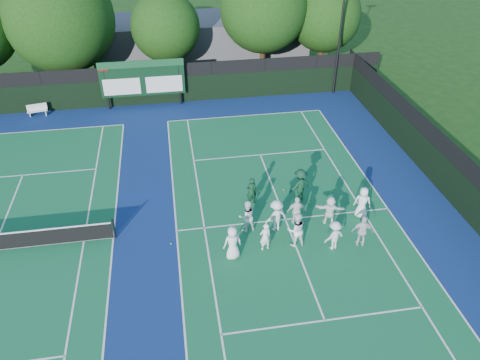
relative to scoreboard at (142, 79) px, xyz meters
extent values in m
plane|color=#16380F|center=(7.01, -15.59, -2.19)|extent=(120.00, 120.00, 0.00)
cube|color=navy|center=(1.01, -14.59, -2.19)|extent=(34.00, 32.00, 0.01)
cube|color=#135E33|center=(7.01, -14.59, -2.18)|extent=(10.97, 23.77, 0.00)
cube|color=silver|center=(7.01, -2.70, -2.18)|extent=(10.97, 0.08, 0.00)
cube|color=silver|center=(1.53, -14.59, -2.18)|extent=(0.08, 23.77, 0.00)
cube|color=silver|center=(12.50, -14.59, -2.18)|extent=(0.08, 23.77, 0.00)
cube|color=silver|center=(2.90, -14.59, -2.18)|extent=(0.08, 23.77, 0.00)
cube|color=silver|center=(11.13, -14.59, -2.18)|extent=(0.08, 23.77, 0.00)
cube|color=silver|center=(7.01, -20.99, -2.18)|extent=(8.23, 0.08, 0.00)
cube|color=silver|center=(7.01, -8.19, -2.18)|extent=(8.23, 0.08, 0.00)
cube|color=silver|center=(7.01, -14.59, -2.18)|extent=(0.08, 12.80, 0.00)
cube|color=silver|center=(-6.99, -2.70, -2.18)|extent=(10.97, 0.08, 0.00)
cube|color=silver|center=(-1.50, -14.59, -2.18)|extent=(0.08, 23.77, 0.00)
cube|color=silver|center=(-2.87, -14.59, -2.18)|extent=(0.08, 23.77, 0.00)
cube|color=silver|center=(-6.99, -8.19, -2.18)|extent=(8.23, 0.08, 0.00)
cube|color=black|center=(1.01, 0.41, -1.19)|extent=(34.00, 0.08, 2.00)
cube|color=black|center=(1.01, 0.41, 0.31)|extent=(34.00, 0.05, 1.00)
cube|color=black|center=(16.01, -14.59, -1.19)|extent=(0.08, 32.00, 2.00)
cube|color=black|center=(16.01, -14.59, 0.31)|extent=(0.05, 32.00, 1.00)
cylinder|color=black|center=(-2.59, 0.01, -0.44)|extent=(0.16, 0.16, 3.50)
cylinder|color=black|center=(2.61, 0.01, -0.44)|extent=(0.16, 0.16, 3.50)
cube|color=black|center=(0.01, 0.01, 0.01)|extent=(6.00, 0.15, 2.60)
cube|color=#134524|center=(0.01, -0.09, 1.11)|extent=(6.00, 0.05, 0.50)
cube|color=silver|center=(-1.49, -0.09, -0.49)|extent=(2.60, 0.04, 1.20)
cube|color=silver|center=(1.51, -0.09, -0.49)|extent=(2.60, 0.04, 1.20)
cube|color=maroon|center=(-2.59, -0.09, 1.01)|extent=(0.70, 0.04, 0.50)
cube|color=#525257|center=(5.01, 8.41, -0.19)|extent=(18.00, 6.00, 4.00)
cylinder|color=black|center=(14.51, 0.11, 2.81)|extent=(0.16, 0.16, 10.00)
cylinder|color=black|center=(-1.39, -14.59, -1.64)|extent=(0.10, 0.10, 1.10)
cube|color=silver|center=(-7.55, -0.29, -1.81)|extent=(1.40, 0.64, 0.05)
cube|color=silver|center=(-7.55, -0.15, -1.56)|extent=(1.33, 0.34, 0.45)
cube|color=silver|center=(-8.09, -0.29, -2.01)|extent=(0.12, 0.32, 0.36)
cube|color=silver|center=(-7.01, -0.29, -2.01)|extent=(0.12, 0.32, 0.36)
cylinder|color=black|center=(-5.54, 3.91, -0.87)|extent=(0.44, 0.44, 2.65)
sphere|color=#11330B|center=(-5.54, 3.91, 3.41)|extent=(7.88, 7.88, 7.88)
sphere|color=#11330B|center=(-4.94, 4.21, 2.62)|extent=(5.51, 5.51, 5.51)
cylinder|color=black|center=(1.99, 3.91, -0.86)|extent=(0.44, 0.44, 2.67)
sphere|color=#11330B|center=(1.99, 3.91, 2.44)|extent=(5.24, 5.24, 5.24)
sphere|color=#11330B|center=(2.59, 4.21, 1.92)|extent=(3.67, 3.67, 3.67)
cylinder|color=black|center=(9.58, 3.91, -0.60)|extent=(0.44, 0.44, 3.17)
sphere|color=#11330B|center=(9.58, 3.91, 3.53)|extent=(6.79, 6.79, 6.79)
sphere|color=#11330B|center=(10.18, 4.21, 2.85)|extent=(4.75, 4.75, 4.75)
cylinder|color=black|center=(14.55, 3.91, -0.78)|extent=(0.44, 0.44, 2.82)
sphere|color=#11330B|center=(14.55, 3.91, 2.75)|extent=(5.65, 5.65, 5.65)
sphere|color=#11330B|center=(15.15, 4.21, 2.18)|extent=(3.96, 3.96, 3.96)
sphere|color=#C9DD1A|center=(7.53, -12.08, -2.16)|extent=(0.07, 0.07, 0.07)
sphere|color=#C9DD1A|center=(1.22, -15.51, -2.16)|extent=(0.07, 0.07, 0.07)
sphere|color=#C9DD1A|center=(6.21, -12.02, -2.16)|extent=(0.07, 0.07, 0.07)
sphere|color=#C9DD1A|center=(8.62, -13.44, -2.16)|extent=(0.07, 0.07, 0.07)
imported|color=white|center=(3.97, -16.84, -1.33)|extent=(0.93, 0.70, 1.73)
imported|color=white|center=(5.53, -16.54, -1.44)|extent=(0.62, 0.48, 1.50)
imported|color=white|center=(7.00, -16.46, -1.29)|extent=(0.92, 0.74, 1.80)
imported|color=silver|center=(8.68, -17.00, -1.43)|extent=(1.11, 0.85, 1.53)
imported|color=silver|center=(10.03, -17.01, -1.35)|extent=(1.06, 0.65, 1.69)
imported|color=white|center=(4.94, -15.05, -1.33)|extent=(0.94, 0.79, 1.72)
imported|color=silver|center=(6.34, -15.25, -1.33)|extent=(1.25, 0.94, 1.71)
imported|color=white|center=(7.44, -14.97, -1.39)|extent=(0.97, 0.50, 1.59)
imported|color=white|center=(9.08, -15.17, -1.41)|extent=(1.53, 0.89, 1.57)
imported|color=white|center=(10.85, -14.92, -1.33)|extent=(0.99, 0.83, 1.72)
imported|color=#0D321C|center=(5.55, -12.96, -1.40)|extent=(0.64, 0.48, 1.59)
imported|color=#0E331F|center=(8.13, -13.07, -1.25)|extent=(1.38, 1.04, 1.89)
camera|label=1|loc=(1.75, -32.39, 12.74)|focal=35.00mm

